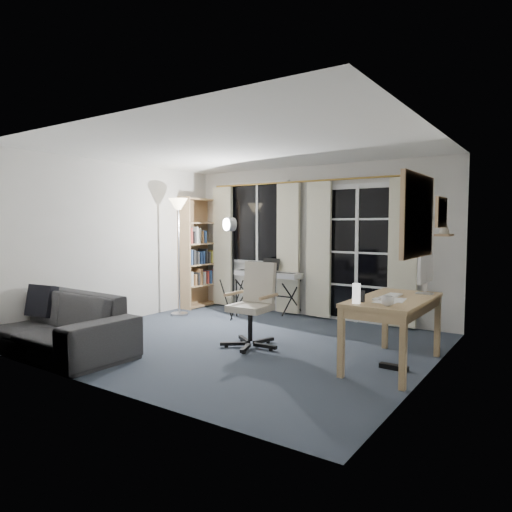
% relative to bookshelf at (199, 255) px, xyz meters
% --- Properties ---
extents(floor, '(4.50, 4.00, 0.02)m').
position_rel_bookshelf_xyz_m(floor, '(2.12, -1.66, -0.93)').
color(floor, '#35414D').
rests_on(floor, ground).
extents(window, '(1.20, 0.08, 1.40)m').
position_rel_bookshelf_xyz_m(window, '(1.07, 0.31, 0.58)').
color(window, white).
rests_on(window, floor).
extents(french_door, '(1.32, 0.09, 2.11)m').
position_rel_bookshelf_xyz_m(french_door, '(2.87, 0.31, 0.10)').
color(french_door, white).
rests_on(french_door, floor).
extents(curtains, '(3.60, 0.07, 2.13)m').
position_rel_bookshelf_xyz_m(curtains, '(1.99, 0.22, 0.17)').
color(curtains, gold).
rests_on(curtains, floor).
extents(bookshelf, '(0.34, 0.91, 1.94)m').
position_rel_bookshelf_xyz_m(bookshelf, '(0.00, 0.00, 0.00)').
color(bookshelf, tan).
rests_on(bookshelf, floor).
extents(torchiere_lamp, '(0.36, 0.36, 1.89)m').
position_rel_bookshelf_xyz_m(torchiere_lamp, '(0.29, -0.82, 0.60)').
color(torchiere_lamp, '#B2B2B7').
rests_on(torchiere_lamp, floor).
extents(keyboard_piano, '(1.19, 0.59, 0.86)m').
position_rel_bookshelf_xyz_m(keyboard_piano, '(1.45, 0.03, -0.27)').
color(keyboard_piano, black).
rests_on(keyboard_piano, floor).
extents(studio_light, '(0.37, 0.37, 1.61)m').
position_rel_bookshelf_xyz_m(studio_light, '(1.18, -0.61, 0.37)').
color(studio_light, black).
rests_on(studio_light, floor).
extents(office_chair, '(0.68, 0.70, 1.01)m').
position_rel_bookshelf_xyz_m(office_chair, '(2.36, -1.65, -0.33)').
color(office_chair, black).
rests_on(office_chair, floor).
extents(desk, '(0.68, 1.34, 0.72)m').
position_rel_bookshelf_xyz_m(desk, '(4.00, -1.54, -0.29)').
color(desk, '#A07F52').
rests_on(desk, floor).
extents(monitor, '(0.17, 0.52, 0.45)m').
position_rel_bookshelf_xyz_m(monitor, '(4.20, -1.09, 0.07)').
color(monitor, silver).
rests_on(monitor, desk).
extents(desk_clutter, '(0.43, 0.81, 0.91)m').
position_rel_bookshelf_xyz_m(desk_clutter, '(3.94, -1.77, -0.36)').
color(desk_clutter, white).
rests_on(desk_clutter, desk).
extents(mug, '(0.12, 0.09, 0.12)m').
position_rel_bookshelf_xyz_m(mug, '(4.10, -2.04, -0.15)').
color(mug, silver).
rests_on(mug, desk).
extents(wall_mirror, '(0.04, 0.94, 0.74)m').
position_rel_bookshelf_xyz_m(wall_mirror, '(4.35, -2.01, 0.63)').
color(wall_mirror, tan).
rests_on(wall_mirror, floor).
extents(framed_print, '(0.03, 0.42, 0.32)m').
position_rel_bookshelf_xyz_m(framed_print, '(4.35, -1.11, 0.68)').
color(framed_print, tan).
rests_on(framed_print, floor).
extents(wall_shelf, '(0.16, 0.30, 0.18)m').
position_rel_bookshelf_xyz_m(wall_shelf, '(4.28, -0.61, 0.49)').
color(wall_shelf, tan).
rests_on(wall_shelf, floor).
extents(sofa, '(2.34, 0.77, 0.90)m').
position_rel_bookshelf_xyz_m(sofa, '(0.47, -3.21, -0.47)').
color(sofa, '#2D2D30').
rests_on(sofa, floor).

